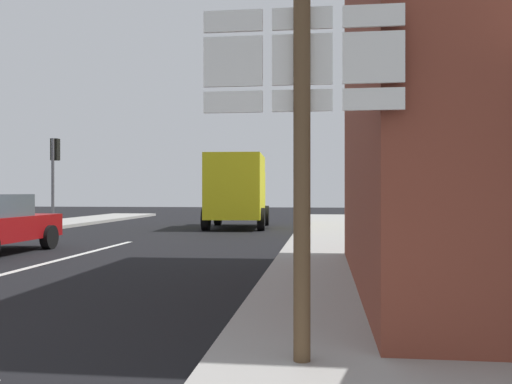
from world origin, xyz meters
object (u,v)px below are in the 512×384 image
(route_sign_post, at_px, (302,134))
(traffic_light_far_left, at_px, (54,162))
(traffic_light_far_right, at_px, (306,166))
(delivery_truck, at_px, (237,189))

(route_sign_post, distance_m, traffic_light_far_left, 19.98)
(traffic_light_far_left, bearing_deg, traffic_light_far_right, 7.64)
(delivery_truck, relative_size, route_sign_post, 1.60)
(route_sign_post, height_order, traffic_light_far_right, traffic_light_far_right)
(route_sign_post, bearing_deg, traffic_light_far_right, 91.65)
(delivery_truck, bearing_deg, traffic_light_far_left, -168.84)
(traffic_light_far_left, bearing_deg, delivery_truck, 11.16)
(delivery_truck, xyz_separation_m, traffic_light_far_right, (2.91, -0.08, 0.94))
(delivery_truck, height_order, traffic_light_far_right, traffic_light_far_right)
(traffic_light_far_left, bearing_deg, route_sign_post, -57.13)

